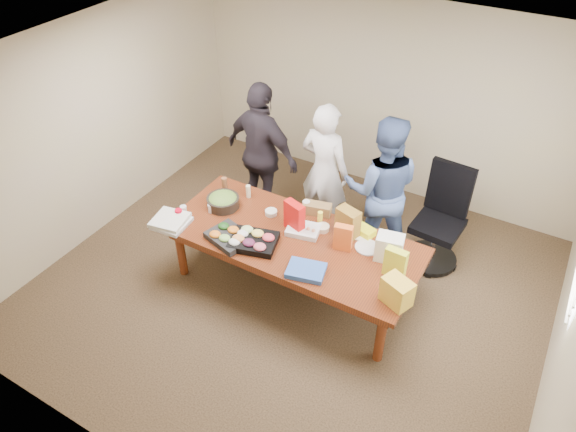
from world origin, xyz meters
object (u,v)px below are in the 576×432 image
Objects in this scene: person_center at (325,171)px; sheet_cake at (303,230)px; conference_table at (293,263)px; person_right at (381,189)px; office_chair at (438,222)px; salad_bowl at (223,202)px.

sheet_cake is at bearing 109.34° from person_center.
conference_table is 1.35m from person_right.
person_center is 0.76m from person_right.
sheet_cake is (-1.21, -1.09, 0.17)m from office_chair.
office_chair reaches higher than conference_table.
person_center is 4.77× the size of salad_bowl.
office_chair is 0.66× the size of person_right.
conference_table is at bearing 42.59° from person_right.
conference_table is 2.28× the size of office_chair.
person_center is at bearing 99.73° from conference_table.
salad_bowl is (-1.04, -0.05, 0.03)m from sheet_cake.
person_center reaches higher than sheet_cake.
salad_bowl is (-0.99, 0.09, 0.44)m from conference_table.
office_chair is at bearing -170.57° from person_center.
person_center is 1.02m from sheet_cake.
office_chair is 0.77m from person_right.
conference_table is 7.91× the size of sheet_cake.
person_right is at bearing 49.38° from sheet_cake.
person_center is (-1.45, -0.10, 0.29)m from office_chair.
office_chair is 2.53m from salad_bowl.
person_right is (0.56, 1.10, 0.55)m from conference_table.
office_chair is at bearing 44.32° from conference_table.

